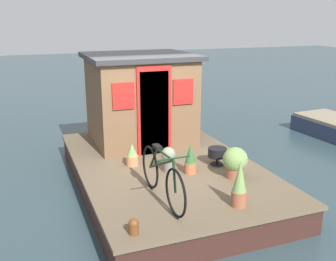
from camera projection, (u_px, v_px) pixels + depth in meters
ground_plane at (164, 186)px, 7.80m from camera, size 60.00×60.00×0.00m
houseboat_deck at (164, 174)px, 7.73m from camera, size 5.23×3.28×0.50m
houseboat_cabin at (140, 98)px, 8.73m from camera, size 2.07×2.29×1.95m
bicycle at (162, 177)px, 5.98m from camera, size 1.77×0.50×0.85m
potted_plant_lavender at (239, 184)px, 5.82m from camera, size 0.23×0.23×0.73m
potted_plant_sage at (132, 155)px, 7.46m from camera, size 0.23×0.23×0.43m
potted_plant_rosemary at (168, 158)px, 7.16m from camera, size 0.26×0.26×0.46m
potted_plant_geranium at (235, 162)px, 6.88m from camera, size 0.44×0.44×0.55m
potted_plant_basil at (190, 159)px, 7.07m from camera, size 0.22×0.22×0.56m
charcoal_grill at (217, 153)px, 7.49m from camera, size 0.35×0.35×0.33m
mooring_bollard at (134, 226)px, 5.12m from camera, size 0.14×0.14×0.22m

